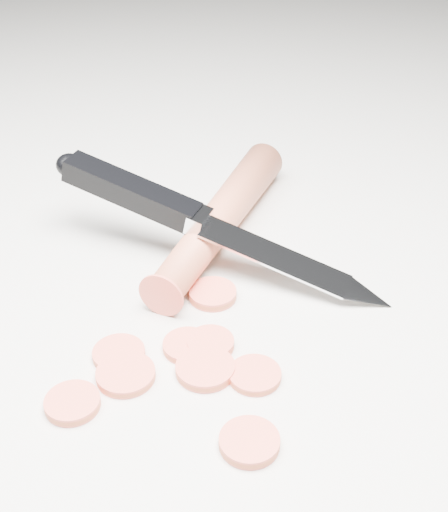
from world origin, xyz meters
name	(u,v)px	position (x,y,z in m)	size (l,w,h in m)	color
ground	(164,324)	(0.00, 0.00, 0.00)	(2.40, 2.40, 0.00)	silver
carrot	(220,219)	(0.08, 0.08, 0.02)	(0.03, 0.03, 0.22)	#C75939
carrot_slice_0	(72,403)	(-0.08, -0.05, 0.00)	(0.04, 0.04, 0.01)	#EA523E
carrot_slice_1	(187,346)	(0.01, -0.03, 0.00)	(0.03, 0.03, 0.01)	#EA523E
carrot_slice_2	(213,294)	(0.04, 0.01, 0.00)	(0.04, 0.04, 0.01)	#EA523E
carrot_slice_3	(210,343)	(0.02, -0.04, 0.00)	(0.03, 0.03, 0.01)	#EA523E
carrot_slice_4	(255,375)	(0.03, -0.08, 0.00)	(0.03, 0.03, 0.01)	#EA523E
carrot_slice_5	(119,354)	(-0.04, -0.02, 0.00)	(0.04, 0.04, 0.01)	#EA523E
carrot_slice_6	(249,442)	(0.01, -0.12, 0.00)	(0.04, 0.04, 0.01)	#EA523E
carrot_slice_7	(126,374)	(-0.04, -0.04, 0.00)	(0.04, 0.04, 0.01)	#EA523E
carrot_slice_8	(205,369)	(0.01, -0.06, 0.00)	(0.04, 0.04, 0.01)	#EA523E
kitchen_knife	(218,225)	(0.07, 0.05, 0.04)	(0.21, 0.23, 0.07)	silver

